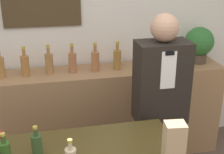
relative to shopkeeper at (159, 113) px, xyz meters
name	(u,v)px	position (x,y,z in m)	size (l,w,h in m)	color
back_wall	(85,28)	(-0.49, 0.97, 0.53)	(5.20, 0.09, 2.70)	silver
back_shelf	(112,113)	(-0.25, 0.69, -0.33)	(2.29, 0.43, 0.99)	#9E754C
shopkeeper	(159,113)	(0.00, 0.00, 0.00)	(0.42, 0.26, 1.66)	black
potted_plant	(199,43)	(0.68, 0.73, 0.37)	(0.30, 0.30, 0.38)	#4C3D2D
paper_bag	(174,144)	(-0.20, -0.76, 0.22)	(0.13, 0.11, 0.27)	tan
counter_bottle_1	(5,152)	(-1.16, -0.55, 0.16)	(0.07, 0.07, 0.20)	#30551E
counter_bottle_2	(37,144)	(-0.98, -0.51, 0.16)	(0.07, 0.07, 0.20)	#304B26
shelf_bottle_0	(0,67)	(-1.32, 0.70, 0.27)	(0.08, 0.08, 0.29)	#9F7039
shelf_bottle_1	(25,65)	(-1.10, 0.70, 0.27)	(0.08, 0.08, 0.29)	#A16B35
shelf_bottle_2	(49,63)	(-0.87, 0.71, 0.27)	(0.08, 0.08, 0.29)	#9A6D3D
shelf_bottle_3	(72,62)	(-0.65, 0.70, 0.27)	(0.08, 0.08, 0.29)	#A2653F
shelf_bottle_4	(95,61)	(-0.43, 0.69, 0.27)	(0.08, 0.08, 0.29)	#A4693E
shelf_bottle_5	(117,59)	(-0.20, 0.70, 0.27)	(0.08, 0.08, 0.29)	olive
shelf_bottle_6	(139,58)	(0.02, 0.68, 0.27)	(0.08, 0.08, 0.29)	#A46A3C
shelf_bottle_7	(160,56)	(0.24, 0.69, 0.27)	(0.08, 0.08, 0.29)	#996331
shelf_bottle_8	(180,55)	(0.46, 0.69, 0.27)	(0.08, 0.08, 0.29)	#A06C39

